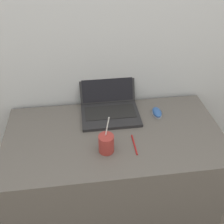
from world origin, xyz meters
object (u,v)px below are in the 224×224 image
Objects in this scene: drink_cup at (106,143)px; pen at (134,145)px; laptop at (110,106)px; computer_mouse at (157,112)px.

drink_cup is 1.48× the size of pen.
drink_cup is (-0.06, -0.33, 0.01)m from laptop.
pen is (0.15, 0.02, -0.05)m from drink_cup.
pen is at bearing 7.29° from drink_cup.
laptop is at bearing 106.74° from pen.
drink_cup reaches higher than pen.
pen is (-0.19, -0.25, -0.01)m from computer_mouse.
drink_cup is at bearing -142.22° from computer_mouse.
pen is at bearing -127.64° from computer_mouse.
pen is at bearing -73.26° from laptop.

